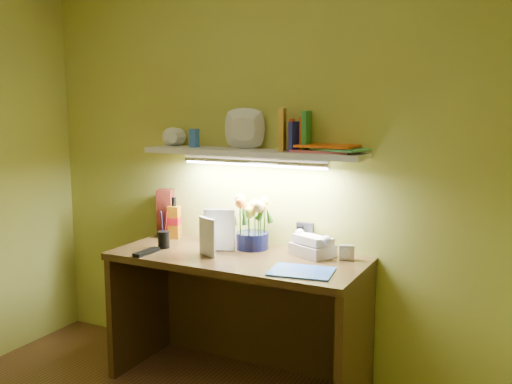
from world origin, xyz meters
TOP-DOWN VIEW (x-y plane):
  - desk at (0.00, 1.20)m, footprint 1.40×0.60m
  - flower_bouquet at (0.01, 1.37)m, footprint 0.23×0.23m
  - telephone at (0.37, 1.38)m, footprint 0.26×0.24m
  - desk_clock at (0.56, 1.38)m, footprint 0.09×0.06m
  - whisky_bottle at (-0.54, 1.38)m, footprint 0.08×0.08m
  - whisky_box at (-0.64, 1.43)m, footprint 0.12×0.12m
  - pen_cup at (-0.45, 1.15)m, footprint 0.09×0.09m
  - art_card at (-0.23, 1.40)m, footprint 0.18×0.08m
  - tv_remote at (-0.46, 1.00)m, footprint 0.06×0.18m
  - blue_folder at (0.43, 1.06)m, footprint 0.34×0.27m
  - desk_book_a at (-0.22, 1.21)m, footprint 0.18×0.08m
  - desk_book_b at (-0.21, 1.16)m, footprint 0.14×0.08m
  - wall_shelf at (0.01, 1.38)m, footprint 1.31×0.32m

SIDE VIEW (x-z plane):
  - desk at x=0.00m, z-range 0.00..0.75m
  - blue_folder at x=0.43m, z-range 0.75..0.76m
  - tv_remote at x=-0.46m, z-range 0.75..0.77m
  - desk_clock at x=0.56m, z-range 0.75..0.83m
  - telephone at x=0.37m, z-range 0.75..0.88m
  - pen_cup at x=-0.45m, z-range 0.75..0.92m
  - art_card at x=-0.23m, z-range 0.75..0.93m
  - desk_book_b at x=-0.21m, z-range 0.75..0.96m
  - desk_book_a at x=-0.22m, z-range 0.75..0.99m
  - whisky_bottle at x=-0.54m, z-range 0.75..1.00m
  - whisky_box at x=-0.64m, z-range 0.75..1.04m
  - flower_bouquet at x=0.01m, z-range 0.75..1.08m
  - wall_shelf at x=0.01m, z-range 1.20..1.47m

